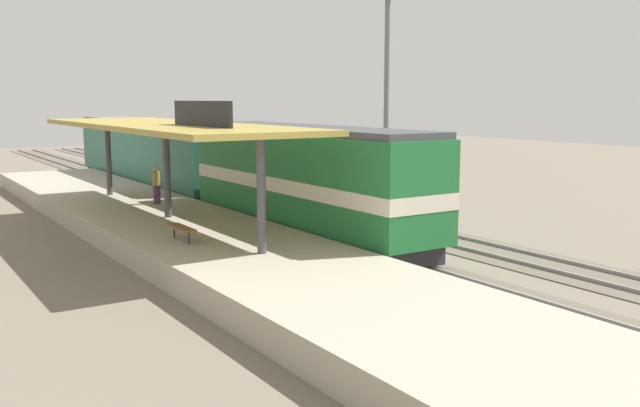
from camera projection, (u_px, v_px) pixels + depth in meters
ground_plane at (306, 223)px, 32.01m from camera, size 120.00×120.00×0.00m
track_near at (268, 227)px, 30.93m from camera, size 3.20×110.00×0.16m
track_far at (352, 217)px, 33.41m from camera, size 3.20×110.00×0.16m
platform at (169, 228)px, 28.38m from camera, size 6.00×44.00×0.90m
station_canopy at (166, 128)px, 27.69m from camera, size 5.20×18.00×4.70m
platform_bench at (181, 228)px, 23.45m from camera, size 0.44×1.70×0.50m
locomotive at (305, 181)px, 27.94m from camera, size 2.93×14.43×4.44m
passenger_carriage_single at (151, 154)px, 42.86m from camera, size 2.90×20.00×4.24m
light_mast at (387, 44)px, 35.10m from camera, size 1.10×1.10×11.70m
person_waiting at (156, 183)px, 31.77m from camera, size 0.34×0.34×1.71m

